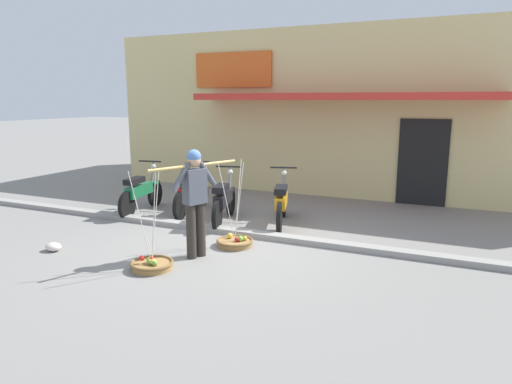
{
  "coord_description": "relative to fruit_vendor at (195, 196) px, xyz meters",
  "views": [
    {
      "loc": [
        3.52,
        -6.53,
        2.43
      ],
      "look_at": [
        0.33,
        0.6,
        0.85
      ],
      "focal_mm": 32.13,
      "sensor_mm": 36.0,
      "label": 1
    }
  ],
  "objects": [
    {
      "name": "motorcycle_nearest_shop",
      "position": [
        -2.61,
        1.99,
        -0.52
      ],
      "size": [
        0.54,
        1.81,
        1.09
      ],
      "color": "black",
      "rests_on": "ground"
    },
    {
      "name": "fruit_basket_left_side",
      "position": [
        -0.31,
        -0.73,
        -0.9
      ],
      "size": [
        0.63,
        0.63,
        1.45
      ],
      "color": "#9E7542",
      "rests_on": "ground"
    },
    {
      "name": "fruit_basket_right_side",
      "position": [
        0.31,
        0.73,
        -0.9
      ],
      "size": [
        0.63,
        0.63,
        1.45
      ],
      "color": "#9E7542",
      "rests_on": "ground"
    },
    {
      "name": "sidewalk_curb",
      "position": [
        0.14,
        1.34,
        -0.93
      ],
      "size": [
        20.0,
        0.24,
        0.1
      ],
      "primitive_type": "cube",
      "color": "gray",
      "rests_on": "ground"
    },
    {
      "name": "motorcycle_second_in_row",
      "position": [
        -1.59,
        2.39,
        -0.52
      ],
      "size": [
        0.54,
        1.81,
        1.09
      ],
      "color": "black",
      "rests_on": "ground"
    },
    {
      "name": "fruit_vendor",
      "position": [
        0.0,
        0.0,
        0.0
      ],
      "size": [
        0.66,
        1.47,
        1.7
      ],
      "color": "#2D2823",
      "rests_on": "ground"
    },
    {
      "name": "motorcycle_end_of_row",
      "position": [
        0.54,
        2.32,
        -0.52
      ],
      "size": [
        0.7,
        1.76,
        1.09
      ],
      "color": "black",
      "rests_on": "ground"
    },
    {
      "name": "storefront_building",
      "position": [
        0.94,
        7.77,
        1.12
      ],
      "size": [
        13.0,
        6.0,
        4.2
      ],
      "color": "#DBC684",
      "rests_on": "ground"
    },
    {
      "name": "ground_plane",
      "position": [
        0.14,
        0.64,
        -0.98
      ],
      "size": [
        90.0,
        90.0,
        0.0
      ],
      "primitive_type": "plane",
      "color": "gray"
    },
    {
      "name": "plastic_litter_bag",
      "position": [
        -2.28,
        -0.72,
        -0.91
      ],
      "size": [
        0.28,
        0.22,
        0.14
      ],
      "primitive_type": "ellipsoid",
      "color": "silver",
      "rests_on": "ground"
    },
    {
      "name": "motorcycle_third_in_row",
      "position": [
        -0.56,
        1.98,
        -0.52
      ],
      "size": [
        0.66,
        1.78,
        1.09
      ],
      "color": "black",
      "rests_on": "ground"
    }
  ]
}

